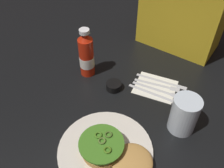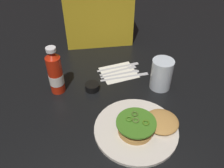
# 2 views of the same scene
# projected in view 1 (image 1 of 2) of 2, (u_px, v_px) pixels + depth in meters

# --- Properties ---
(ground_plane) EXTENTS (3.00, 3.00, 0.00)m
(ground_plane) POSITION_uv_depth(u_px,v_px,m) (118.00, 126.00, 0.81)
(ground_plane) COLOR black
(dinner_plate) EXTENTS (0.29, 0.29, 0.01)m
(dinner_plate) POSITION_uv_depth(u_px,v_px,m) (105.00, 150.00, 0.74)
(dinner_plate) COLOR silver
(dinner_plate) RESTS_ON ground_plane
(burger_sandwich) EXTENTS (0.22, 0.14, 0.05)m
(burger_sandwich) POSITION_uv_depth(u_px,v_px,m) (113.00, 152.00, 0.71)
(burger_sandwich) COLOR #BE8944
(burger_sandwich) RESTS_ON dinner_plate
(ketchup_bottle) EXTENTS (0.06, 0.06, 0.21)m
(ketchup_bottle) POSITION_uv_depth(u_px,v_px,m) (86.00, 55.00, 0.95)
(ketchup_bottle) COLOR red
(ketchup_bottle) RESTS_ON ground_plane
(water_glass) EXTENTS (0.09, 0.09, 0.13)m
(water_glass) POSITION_uv_depth(u_px,v_px,m) (184.00, 115.00, 0.77)
(water_glass) COLOR silver
(water_glass) RESTS_ON ground_plane
(condiment_cup) EXTENTS (0.06, 0.06, 0.03)m
(condiment_cup) POSITION_uv_depth(u_px,v_px,m) (114.00, 86.00, 0.93)
(condiment_cup) COLOR black
(condiment_cup) RESTS_ON ground_plane
(napkin) EXTENTS (0.18, 0.16, 0.00)m
(napkin) POSITION_uv_depth(u_px,v_px,m) (155.00, 87.00, 0.95)
(napkin) COLOR white
(napkin) RESTS_ON ground_plane
(steak_knife) EXTENTS (0.22, 0.04, 0.00)m
(steak_knife) POSITION_uv_depth(u_px,v_px,m) (159.00, 96.00, 0.91)
(steak_knife) COLOR silver
(steak_knife) RESTS_ON napkin
(spoon_utensil) EXTENTS (0.18, 0.05, 0.00)m
(spoon_utensil) POSITION_uv_depth(u_px,v_px,m) (162.00, 91.00, 0.93)
(spoon_utensil) COLOR silver
(spoon_utensil) RESTS_ON napkin
(fork_utensil) EXTENTS (0.18, 0.06, 0.00)m
(fork_utensil) POSITION_uv_depth(u_px,v_px,m) (161.00, 85.00, 0.95)
(fork_utensil) COLOR silver
(fork_utensil) RESTS_ON napkin
(butter_knife) EXTENTS (0.20, 0.05, 0.00)m
(butter_knife) POSITION_uv_depth(u_px,v_px,m) (164.00, 82.00, 0.96)
(butter_knife) COLOR silver
(butter_knife) RESTS_ON napkin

